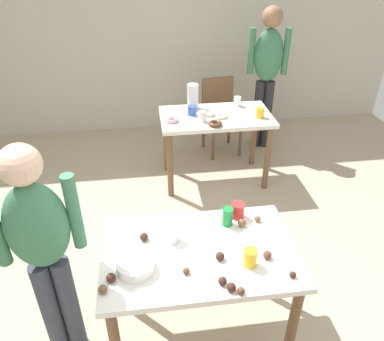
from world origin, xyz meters
TOP-DOWN VIEW (x-y plane):
  - ground_plane at (0.00, 0.00)m, footprint 6.40×6.40m
  - wall_back at (0.00, 3.20)m, footprint 6.40×0.10m
  - dining_table_near at (0.10, -0.09)m, footprint 1.12×0.71m
  - dining_table_far at (0.55, 1.75)m, footprint 1.10×0.62m
  - chair_far_table at (0.73, 2.42)m, footprint 0.46×0.46m
  - person_girl_near at (-0.75, -0.09)m, footprint 0.45×0.26m
  - person_adult_far at (1.25, 2.43)m, footprint 0.46×0.26m
  - mixing_bowl at (-0.27, -0.19)m, footprint 0.21×0.21m
  - soda_can at (0.30, 0.11)m, footprint 0.07×0.07m
  - fork_near at (0.51, -0.08)m, footprint 0.17×0.02m
  - cup_near_0 at (0.38, 0.17)m, footprint 0.08×0.08m
  - cup_near_1 at (-0.05, 0.01)m, footprint 0.08×0.08m
  - cup_near_2 at (0.35, -0.24)m, footprint 0.07×0.07m
  - cake_ball_0 at (0.18, -0.35)m, footprint 0.05×0.05m
  - cake_ball_1 at (0.46, -0.20)m, footprint 0.05×0.05m
  - cake_ball_2 at (0.26, -0.42)m, footprint 0.04×0.04m
  - cake_ball_3 at (-0.43, -0.32)m, footprint 0.05×0.05m
  - cake_ball_4 at (-0.22, 0.04)m, footprint 0.05×0.05m
  - cake_ball_5 at (0.21, -0.40)m, footprint 0.05×0.05m
  - cake_ball_6 at (0.55, -0.35)m, footprint 0.04×0.04m
  - cake_ball_7 at (0.50, 0.11)m, footprint 0.04×0.04m
  - cake_ball_8 at (-0.00, -0.26)m, footprint 0.04×0.04m
  - cake_ball_9 at (0.20, -0.18)m, footprint 0.05×0.05m
  - cake_ball_10 at (0.39, 0.08)m, footprint 0.05×0.05m
  - cake_ball_11 at (-0.39, -0.25)m, footprint 0.05×0.05m
  - pitcher_far at (0.34, 1.95)m, footprint 0.12×0.12m
  - cup_far_0 at (0.39, 1.63)m, footprint 0.07×0.07m
  - cup_far_1 at (0.81, 1.96)m, footprint 0.07×0.07m
  - cup_far_2 at (0.31, 1.79)m, footprint 0.09×0.09m
  - cup_far_3 at (0.96, 1.65)m, footprint 0.08×0.08m
  - donut_far_0 at (0.48, 1.77)m, footprint 0.14×0.14m
  - donut_far_1 at (0.10, 1.66)m, footprint 0.12×0.12m
  - donut_far_2 at (0.58, 1.69)m, footprint 0.12×0.12m
  - donut_far_3 at (0.49, 1.52)m, footprint 0.13×0.13m

SIDE VIEW (x-z plane):
  - ground_plane at x=0.00m, z-range 0.00..0.00m
  - chair_far_table at x=0.73m, z-range 0.06..0.93m
  - dining_table_far at x=0.55m, z-range 0.25..1.00m
  - dining_table_near at x=0.10m, z-range 0.26..1.01m
  - fork_near at x=0.51m, z-range 0.75..0.76m
  - donut_far_1 at x=0.10m, z-range 0.75..0.78m
  - donut_far_2 at x=0.58m, z-range 0.75..0.79m
  - cake_ball_6 at x=0.55m, z-range 0.75..0.79m
  - cake_ball_8 at x=0.00m, z-range 0.75..0.79m
  - donut_far_3 at x=0.49m, z-range 0.75..0.79m
  - cake_ball_2 at x=0.26m, z-range 0.75..0.79m
  - donut_far_0 at x=0.48m, z-range 0.75..0.79m
  - cake_ball_7 at x=0.50m, z-range 0.75..0.79m
  - cake_ball_0 at x=0.18m, z-range 0.75..0.80m
  - cake_ball_3 at x=-0.43m, z-range 0.75..0.80m
  - cake_ball_1 at x=0.46m, z-range 0.75..0.80m
  - cake_ball_5 at x=0.21m, z-range 0.75..0.80m
  - cake_ball_10 at x=0.39m, z-range 0.75..0.80m
  - cake_ball_11 at x=-0.39m, z-range 0.75..0.80m
  - cake_ball_9 at x=0.20m, z-range 0.75..0.80m
  - cake_ball_4 at x=-0.22m, z-range 0.75..0.80m
  - mixing_bowl at x=-0.27m, z-range 0.75..0.81m
  - cup_far_2 at x=0.31m, z-range 0.75..0.84m
  - cup_near_1 at x=-0.05m, z-range 0.75..0.85m
  - cup_far_1 at x=0.81m, z-range 0.75..0.85m
  - cup_far_3 at x=0.96m, z-range 0.75..0.85m
  - cup_far_0 at x=0.39m, z-range 0.75..0.85m
  - cup_near_0 at x=0.38m, z-range 0.75..0.85m
  - cup_near_2 at x=0.35m, z-range 0.75..0.86m
  - soda_can at x=0.30m, z-range 0.75..0.87m
  - pitcher_far at x=0.34m, z-range 0.75..1.00m
  - person_girl_near at x=-0.75m, z-range 0.15..1.64m
  - person_adult_far at x=1.25m, z-range 0.18..1.82m
  - wall_back at x=0.00m, z-range 0.00..2.60m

